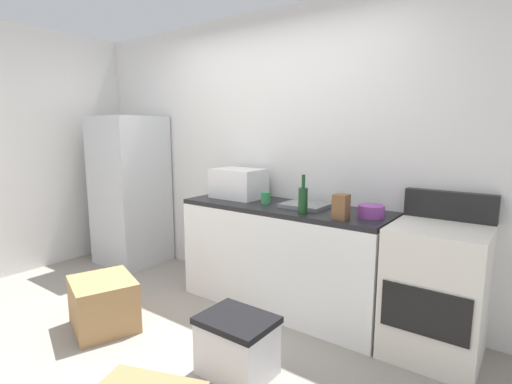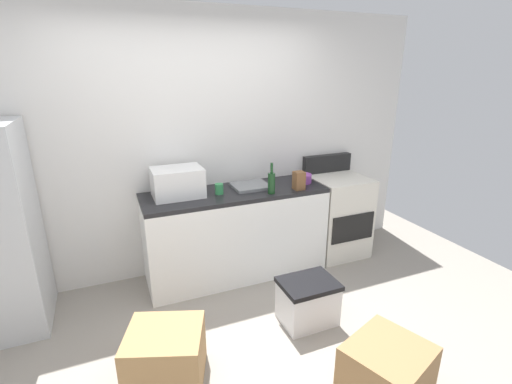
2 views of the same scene
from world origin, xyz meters
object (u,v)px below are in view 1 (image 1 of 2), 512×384
object	(u,v)px
refrigerator	(130,191)
stove_oven	(436,289)
cardboard_box_large	(104,304)
mixing_bowl	(371,211)
coffee_mug	(266,198)
wine_bottle	(303,200)
storage_bin	(237,345)
microwave	(239,183)
knife_block	(341,207)

from	to	relation	value
refrigerator	stove_oven	xyz separation A→B (m)	(3.27, 0.06, -0.37)
cardboard_box_large	mixing_bowl	bearing A→B (deg)	34.41
stove_oven	coffee_mug	xyz separation A→B (m)	(-1.39, -0.03, 0.48)
stove_oven	wine_bottle	world-z (taller)	wine_bottle
refrigerator	storage_bin	xyz separation A→B (m)	(2.33, -0.93, -0.65)
storage_bin	microwave	bearing A→B (deg)	128.35
knife_block	cardboard_box_large	size ratio (longest dim) A/B	0.36
stove_oven	mixing_bowl	world-z (taller)	stove_oven
mixing_bowl	storage_bin	world-z (taller)	mixing_bowl
mixing_bowl	storage_bin	xyz separation A→B (m)	(-0.47, -0.97, -0.75)
coffee_mug	knife_block	distance (m)	0.79
refrigerator	microwave	world-z (taller)	refrigerator
mixing_bowl	cardboard_box_large	size ratio (longest dim) A/B	0.38
refrigerator	microwave	distance (m)	1.53
microwave	coffee_mug	size ratio (longest dim) A/B	4.60
stove_oven	storage_bin	xyz separation A→B (m)	(-0.94, -0.98, -0.27)
refrigerator	coffee_mug	bearing A→B (deg)	0.75
cardboard_box_large	storage_bin	bearing A→B (deg)	8.07
mixing_bowl	stove_oven	bearing A→B (deg)	0.91
wine_bottle	knife_block	xyz separation A→B (m)	(0.30, 0.01, -0.02)
stove_oven	wine_bottle	size ratio (longest dim) A/B	3.67
wine_bottle	knife_block	world-z (taller)	wine_bottle
wine_bottle	storage_bin	distance (m)	1.13
knife_block	storage_bin	world-z (taller)	knife_block
coffee_mug	mixing_bowl	bearing A→B (deg)	1.44
wine_bottle	coffee_mug	world-z (taller)	wine_bottle
microwave	cardboard_box_large	world-z (taller)	microwave
coffee_mug	refrigerator	bearing A→B (deg)	-179.25
microwave	cardboard_box_large	xyz separation A→B (m)	(-0.38, -1.21, -0.84)
stove_oven	microwave	distance (m)	1.85
microwave	mixing_bowl	distance (m)	1.30
microwave	knife_block	world-z (taller)	microwave
stove_oven	knife_block	distance (m)	0.84
storage_bin	knife_block	bearing A→B (deg)	67.85
stove_oven	storage_bin	size ratio (longest dim) A/B	2.39
wine_bottle	coffee_mug	distance (m)	0.50
refrigerator	cardboard_box_large	distance (m)	1.70
stove_oven	microwave	xyz separation A→B (m)	(-1.76, 0.06, 0.57)
wine_bottle	knife_block	distance (m)	0.30
knife_block	microwave	bearing A→B (deg)	167.33
microwave	knife_block	xyz separation A→B (m)	(1.14, -0.26, -0.05)
stove_oven	coffee_mug	bearing A→B (deg)	-178.74
stove_oven	microwave	size ratio (longest dim) A/B	2.39
microwave	mixing_bowl	bearing A→B (deg)	-2.97
wine_bottle	cardboard_box_large	world-z (taller)	wine_bottle
microwave	storage_bin	bearing A→B (deg)	-51.65
mixing_bowl	cardboard_box_large	world-z (taller)	mixing_bowl
microwave	cardboard_box_large	distance (m)	1.52
stove_oven	mixing_bowl	distance (m)	0.67
knife_block	storage_bin	size ratio (longest dim) A/B	0.39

